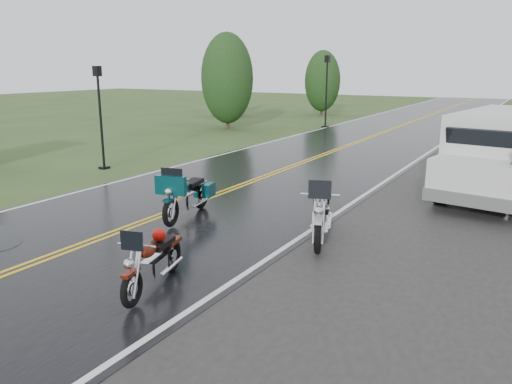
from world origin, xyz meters
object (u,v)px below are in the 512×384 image
Objects in this scene: lamp_post_near_left at (101,118)px; motorcycle_teal at (170,201)px; motorcycle_red at (131,275)px; motorcycle_silver at (319,222)px; van_white at (444,160)px; lamp_post_far_left at (326,92)px.

motorcycle_teal is at bearing -32.37° from lamp_post_near_left.
motorcycle_silver reaches higher than motorcycle_red.
motorcycle_silver reaches higher than motorcycle_teal.
motorcycle_teal is at bearing -124.74° from van_white.
lamp_post_far_left is (-8.49, 20.66, 1.50)m from motorcycle_silver.
motorcycle_teal is 0.37× the size of van_white.
lamp_post_far_left is (2.03, 16.45, 0.34)m from lamp_post_near_left.
motorcycle_red is 0.45× the size of lamp_post_far_left.
lamp_post_near_left reaches higher than van_white.
lamp_post_near_left is 0.85× the size of lamp_post_far_left.
lamp_post_far_left reaches higher than van_white.
motorcycle_teal is 7.45m from van_white.
lamp_post_near_left is at bearing 135.23° from motorcycle_teal.
motorcycle_silver is 22.38m from lamp_post_far_left.
lamp_post_far_left is at bearing 130.71° from van_white.
motorcycle_red is at bearing -71.05° from motorcycle_teal.
motorcycle_silver is (1.57, 3.59, 0.13)m from motorcycle_red.
lamp_post_far_left is at bearing 82.96° from lamp_post_near_left.
lamp_post_far_left reaches higher than motorcycle_red.
motorcycle_red is at bearing -74.06° from lamp_post_far_left.
lamp_post_near_left is at bearing -97.04° from lamp_post_far_left.
lamp_post_far_left reaches higher than motorcycle_teal.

